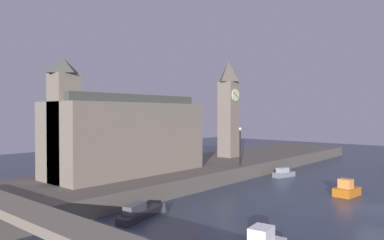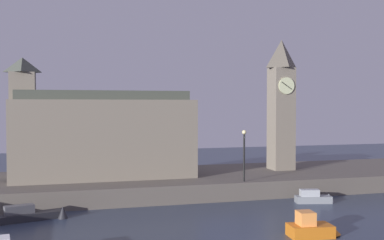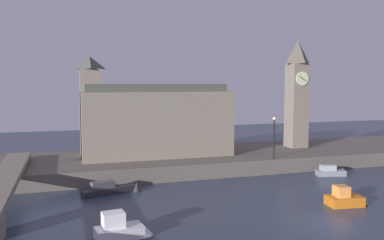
# 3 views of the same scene
# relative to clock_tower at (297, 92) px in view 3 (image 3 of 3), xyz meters

# --- Properties ---
(ground_plane) EXTENTS (120.00, 120.00, 0.00)m
(ground_plane) POSITION_rel_clock_tower_xyz_m (-10.22, -20.63, -8.11)
(ground_plane) COLOR #2D384C
(far_embankment) EXTENTS (70.00, 12.00, 1.50)m
(far_embankment) POSITION_rel_clock_tower_xyz_m (-10.22, -0.63, -7.36)
(far_embankment) COLOR #5B544C
(far_embankment) RESTS_ON ground
(clock_tower) EXTENTS (2.33, 2.38, 12.77)m
(clock_tower) POSITION_rel_clock_tower_xyz_m (0.00, 0.00, 0.00)
(clock_tower) COLOR slate
(clock_tower) RESTS_ON far_embankment
(parliament_hall) EXTENTS (15.68, 6.06, 10.39)m
(parliament_hall) POSITION_rel_clock_tower_xyz_m (-17.71, -0.20, -2.86)
(parliament_hall) COLOR slate
(parliament_hall) RESTS_ON far_embankment
(streetlamp) EXTENTS (0.36, 0.36, 4.29)m
(streetlamp) POSITION_rel_clock_tower_xyz_m (-6.29, -5.96, -3.97)
(streetlamp) COLOR black
(streetlamp) RESTS_ON far_embankment
(boat_cruiser_grey) EXTENTS (3.47, 1.66, 1.15)m
(boat_cruiser_grey) POSITION_rel_clock_tower_xyz_m (-1.21, -8.79, -7.71)
(boat_cruiser_grey) COLOR gray
(boat_cruiser_grey) RESTS_ON ground
(boat_patrol_orange) EXTENTS (3.38, 1.77, 1.54)m
(boat_patrol_orange) POSITION_rel_clock_tower_xyz_m (-6.38, -17.47, -7.61)
(boat_patrol_orange) COLOR orange
(boat_patrol_orange) RESTS_ON ground
(boat_barge_dark) EXTENTS (5.23, 2.29, 1.38)m
(boat_barge_dark) POSITION_rel_clock_tower_xyz_m (-22.75, -8.81, -7.75)
(boat_barge_dark) COLOR #232328
(boat_barge_dark) RESTS_ON ground
(boat_ferry_white) EXTENTS (3.57, 1.73, 1.62)m
(boat_ferry_white) POSITION_rel_clock_tower_xyz_m (-23.42, -18.84, -7.57)
(boat_ferry_white) COLOR silver
(boat_ferry_white) RESTS_ON ground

